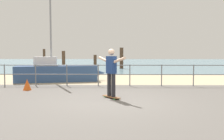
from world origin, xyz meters
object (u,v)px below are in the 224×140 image
at_px(skateboard, 111,97).
at_px(traffic_cone, 27,85).
at_px(sailboat, 60,72).
at_px(skateboarder, 111,70).

bearing_deg(skateboard, traffic_cone, 154.07).
height_order(sailboat, traffic_cone, sailboat).
xyz_separation_m(skateboarder, traffic_cone, (-3.61, 1.76, -0.77)).
bearing_deg(skateboarder, skateboard, 89.28).
xyz_separation_m(skateboard, traffic_cone, (-3.61, 1.76, 0.18)).
bearing_deg(skateboard, skateboarder, -90.72).
distance_m(skateboard, traffic_cone, 4.02).
bearing_deg(skateboarder, traffic_cone, 154.07).
distance_m(skateboarder, traffic_cone, 4.09).
bearing_deg(skateboarder, sailboat, 120.64).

